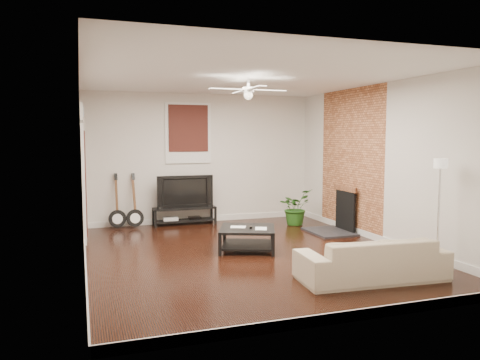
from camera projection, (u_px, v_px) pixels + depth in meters
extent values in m
cube|color=black|center=(248.00, 253.00, 7.57)|extent=(5.00, 6.00, 0.01)
cube|color=white|center=(248.00, 77.00, 7.32)|extent=(5.00, 6.00, 0.01)
cube|color=silver|center=(202.00, 158.00, 10.27)|extent=(5.00, 0.01, 2.80)
cube|color=silver|center=(351.00, 185.00, 4.62)|extent=(5.00, 0.01, 2.80)
cube|color=silver|center=(82.00, 170.00, 6.64)|extent=(0.01, 6.00, 2.80)
cube|color=silver|center=(382.00, 164.00, 8.25)|extent=(0.01, 6.00, 2.80)
cube|color=brown|center=(350.00, 161.00, 9.19)|extent=(0.02, 2.20, 2.80)
cube|color=black|center=(337.00, 209.00, 9.18)|extent=(0.80, 1.10, 0.92)
cube|color=#3F1511|center=(188.00, 133.00, 10.10)|extent=(1.00, 0.06, 1.30)
cube|color=white|center=(84.00, 171.00, 8.46)|extent=(0.08, 1.00, 2.50)
cube|color=black|center=(185.00, 216.00, 10.04)|extent=(1.33, 0.35, 0.37)
imported|color=black|center=(184.00, 191.00, 10.01)|extent=(1.19, 0.16, 0.69)
cube|color=black|center=(247.00, 239.00, 7.77)|extent=(1.15, 1.15, 0.37)
imported|color=#C3AC92|center=(372.00, 259.00, 6.14)|extent=(1.98, 0.89, 0.56)
imported|color=#245919|center=(295.00, 207.00, 9.98)|extent=(0.90, 0.87, 0.76)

